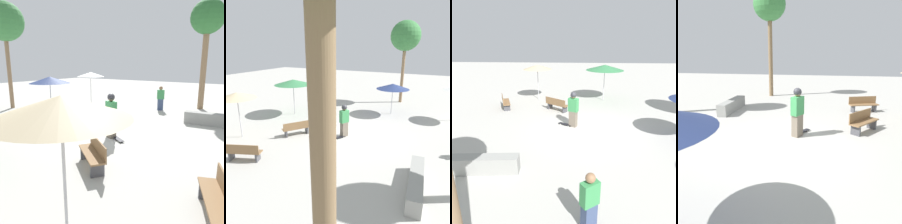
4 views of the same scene
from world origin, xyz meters
The scene contains 7 objects.
ground_plane centered at (0.00, 0.00, 0.00)m, with size 60.00×60.00×0.00m, color #B2AFA8.
skater_main centered at (0.68, -0.40, 1.01)m, with size 0.57×0.46×1.88m.
skateboard centered at (1.10, -0.53, 0.06)m, with size 0.79×0.58×0.07m.
concrete_ledge centered at (3.99, 3.97, 0.31)m, with size 3.01×0.74×0.62m.
bench_near centered at (5.24, -3.28, 0.43)m, with size 0.98×1.65×0.85m.
bench_far centered at (1.78, -2.92, 0.43)m, with size 1.56×1.29×0.85m.
palm_tree_right centered at (9.24, 3.26, 6.53)m, with size 2.36×2.36×7.88m.
Camera 4 is at (-7.16, -1.82, 2.96)m, focal length 35.00 mm.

